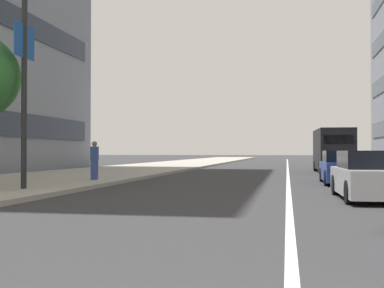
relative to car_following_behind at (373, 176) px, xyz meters
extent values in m
cube|color=#A39E93|center=(16.79, 13.37, -0.58)|extent=(160.00, 8.29, 0.15)
cube|color=silver|center=(21.79, 2.34, -0.65)|extent=(110.00, 0.16, 0.01)
cube|color=#B7B7BC|center=(0.00, 0.00, -0.14)|extent=(4.38, 1.97, 0.73)
cube|color=black|center=(-0.01, 0.00, 0.47)|extent=(2.40, 1.77, 0.50)
cylinder|color=black|center=(1.41, 0.89, -0.35)|extent=(0.63, 0.24, 0.62)
cylinder|color=black|center=(-1.45, 0.81, -0.35)|extent=(0.63, 0.24, 0.62)
cube|color=navy|center=(7.02, 0.01, -0.12)|extent=(4.45, 1.81, 0.77)
cube|color=black|center=(7.02, 0.01, 0.50)|extent=(2.28, 1.66, 0.48)
cylinder|color=black|center=(8.49, 0.82, -0.35)|extent=(0.62, 0.22, 0.62)
cylinder|color=black|center=(8.48, -0.81, -0.35)|extent=(0.62, 0.22, 0.62)
cylinder|color=black|center=(5.56, 0.84, -0.35)|extent=(0.62, 0.22, 0.62)
cylinder|color=black|center=(5.55, -0.80, -0.35)|extent=(0.62, 0.22, 0.62)
cube|color=black|center=(18.88, -0.57, 0.85)|extent=(5.71, 2.28, 2.58)
cube|color=black|center=(16.07, -0.65, 1.42)|extent=(0.09, 1.78, 0.56)
cylinder|color=black|center=(20.78, 0.44, -0.30)|extent=(0.73, 0.28, 0.72)
cylinder|color=black|center=(20.83, -1.47, -0.30)|extent=(0.73, 0.28, 0.72)
cylinder|color=black|center=(16.93, 0.33, -0.30)|extent=(0.73, 0.28, 0.72)
cylinder|color=black|center=(16.99, -1.58, -0.30)|extent=(0.73, 0.28, 0.72)
cylinder|color=#232326|center=(0.16, 10.79, 3.54)|extent=(0.18, 0.18, 8.09)
cube|color=#194C99|center=(-0.19, 10.79, 4.30)|extent=(0.56, 0.03, 1.10)
cube|color=#194C99|center=(0.51, 10.79, 4.30)|extent=(0.56, 0.03, 1.10)
cube|color=#33478C|center=(5.50, 10.50, -0.08)|extent=(0.34, 0.27, 0.84)
cube|color=#33478C|center=(5.50, 10.50, 0.63)|extent=(0.42, 0.29, 0.58)
sphere|color=#8C6647|center=(5.50, 10.50, 1.03)|extent=(0.23, 0.23, 0.23)
camera|label=1|loc=(-14.78, 2.38, 0.69)|focal=46.82mm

